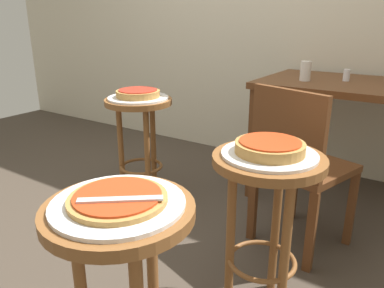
{
  "coord_description": "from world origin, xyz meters",
  "views": [
    {
      "loc": [
        1.33,
        -1.29,
        1.16
      ],
      "look_at": [
        0.43,
        0.05,
        0.61
      ],
      "focal_mm": 35.14,
      "sensor_mm": 36.0,
      "label": 1
    }
  ],
  "objects_px": {
    "stool_middle": "(266,197)",
    "condiment_shaker": "(347,75)",
    "stool_foreground": "(122,258)",
    "pizza_foreground": "(118,198)",
    "cup_near_edge": "(306,71)",
    "dining_table": "(347,101)",
    "serving_plate_leftside": "(138,98)",
    "pizza_server_knife": "(120,199)",
    "pizza_leftside": "(138,93)",
    "stool_leftside": "(139,125)",
    "pizza_middle": "(270,147)",
    "wooden_chair": "(298,163)",
    "serving_plate_foreground": "(118,204)",
    "serving_plate_middle": "(269,154)"
  },
  "relations": [
    {
      "from": "serving_plate_foreground",
      "to": "stool_foreground",
      "type": "bearing_deg",
      "value": 0.0
    },
    {
      "from": "serving_plate_middle",
      "to": "pizza_server_knife",
      "type": "distance_m",
      "value": 0.62
    },
    {
      "from": "stool_leftside",
      "to": "cup_near_edge",
      "type": "height_order",
      "value": "cup_near_edge"
    },
    {
      "from": "stool_foreground",
      "to": "cup_near_edge",
      "type": "relative_size",
      "value": 5.58
    },
    {
      "from": "pizza_middle",
      "to": "wooden_chair",
      "type": "height_order",
      "value": "wooden_chair"
    },
    {
      "from": "stool_leftside",
      "to": "pizza_server_knife",
      "type": "bearing_deg",
      "value": -50.34
    },
    {
      "from": "pizza_leftside",
      "to": "pizza_server_knife",
      "type": "relative_size",
      "value": 1.22
    },
    {
      "from": "stool_middle",
      "to": "pizza_middle",
      "type": "bearing_deg",
      "value": 7.13
    },
    {
      "from": "pizza_server_knife",
      "to": "serving_plate_middle",
      "type": "bearing_deg",
      "value": 37.21
    },
    {
      "from": "serving_plate_middle",
      "to": "serving_plate_leftside",
      "type": "distance_m",
      "value": 1.18
    },
    {
      "from": "dining_table",
      "to": "condiment_shaker",
      "type": "bearing_deg",
      "value": 140.55
    },
    {
      "from": "serving_plate_foreground",
      "to": "serving_plate_leftside",
      "type": "xyz_separation_m",
      "value": [
        -0.88,
        1.08,
        0.0
      ]
    },
    {
      "from": "pizza_foreground",
      "to": "stool_middle",
      "type": "relative_size",
      "value": 0.4
    },
    {
      "from": "pizza_foreground",
      "to": "stool_middle",
      "type": "distance_m",
      "value": 0.64
    },
    {
      "from": "pizza_middle",
      "to": "stool_leftside",
      "type": "relative_size",
      "value": 0.38
    },
    {
      "from": "cup_near_edge",
      "to": "pizza_server_knife",
      "type": "height_order",
      "value": "cup_near_edge"
    },
    {
      "from": "stool_middle",
      "to": "cup_near_edge",
      "type": "xyz_separation_m",
      "value": [
        -0.24,
        1.14,
        0.33
      ]
    },
    {
      "from": "stool_leftside",
      "to": "pizza_server_knife",
      "type": "relative_size",
      "value": 3.07
    },
    {
      "from": "serving_plate_leftside",
      "to": "serving_plate_foreground",
      "type": "bearing_deg",
      "value": -50.76
    },
    {
      "from": "serving_plate_leftside",
      "to": "pizza_server_knife",
      "type": "relative_size",
      "value": 1.71
    },
    {
      "from": "pizza_foreground",
      "to": "cup_near_edge",
      "type": "relative_size",
      "value": 2.21
    },
    {
      "from": "cup_near_edge",
      "to": "condiment_shaker",
      "type": "xyz_separation_m",
      "value": [
        0.22,
        0.13,
        -0.02
      ]
    },
    {
      "from": "stool_foreground",
      "to": "condiment_shaker",
      "type": "relative_size",
      "value": 9.26
    },
    {
      "from": "pizza_foreground",
      "to": "serving_plate_middle",
      "type": "bearing_deg",
      "value": 72.12
    },
    {
      "from": "serving_plate_foreground",
      "to": "pizza_server_knife",
      "type": "relative_size",
      "value": 1.65
    },
    {
      "from": "pizza_foreground",
      "to": "serving_plate_middle",
      "type": "relative_size",
      "value": 0.76
    },
    {
      "from": "stool_leftside",
      "to": "condiment_shaker",
      "type": "height_order",
      "value": "condiment_shaker"
    },
    {
      "from": "pizza_foreground",
      "to": "serving_plate_leftside",
      "type": "height_order",
      "value": "pizza_foreground"
    },
    {
      "from": "dining_table",
      "to": "wooden_chair",
      "type": "xyz_separation_m",
      "value": [
        -0.04,
        -0.74,
        -0.19
      ]
    },
    {
      "from": "serving_plate_foreground",
      "to": "condiment_shaker",
      "type": "relative_size",
      "value": 4.99
    },
    {
      "from": "serving_plate_middle",
      "to": "condiment_shaker",
      "type": "relative_size",
      "value": 4.82
    },
    {
      "from": "pizza_foreground",
      "to": "wooden_chair",
      "type": "height_order",
      "value": "wooden_chair"
    },
    {
      "from": "serving_plate_leftside",
      "to": "pizza_server_knife",
      "type": "xyz_separation_m",
      "value": [
        0.91,
        -1.1,
        0.03
      ]
    },
    {
      "from": "serving_plate_foreground",
      "to": "dining_table",
      "type": "bearing_deg",
      "value": 84.12
    },
    {
      "from": "stool_leftside",
      "to": "cup_near_edge",
      "type": "xyz_separation_m",
      "value": [
        0.83,
        0.64,
        0.33
      ]
    },
    {
      "from": "serving_plate_middle",
      "to": "pizza_server_knife",
      "type": "xyz_separation_m",
      "value": [
        -0.16,
        -0.6,
        0.03
      ]
    },
    {
      "from": "serving_plate_foreground",
      "to": "stool_leftside",
      "type": "bearing_deg",
      "value": 129.24
    },
    {
      "from": "pizza_foreground",
      "to": "stool_leftside",
      "type": "bearing_deg",
      "value": 129.24
    },
    {
      "from": "cup_near_edge",
      "to": "pizza_middle",
      "type": "bearing_deg",
      "value": -77.87
    },
    {
      "from": "serving_plate_middle",
      "to": "wooden_chair",
      "type": "height_order",
      "value": "wooden_chair"
    },
    {
      "from": "dining_table",
      "to": "cup_near_edge",
      "type": "xyz_separation_m",
      "value": [
        -0.24,
        -0.11,
        0.18
      ]
    },
    {
      "from": "stool_leftside",
      "to": "condiment_shaker",
      "type": "relative_size",
      "value": 9.26
    },
    {
      "from": "serving_plate_middle",
      "to": "cup_near_edge",
      "type": "xyz_separation_m",
      "value": [
        -0.24,
        1.14,
        0.15
      ]
    },
    {
      "from": "wooden_chair",
      "to": "pizza_middle",
      "type": "bearing_deg",
      "value": -85.01
    },
    {
      "from": "serving_plate_leftside",
      "to": "cup_near_edge",
      "type": "xyz_separation_m",
      "value": [
        0.83,
        0.64,
        0.15
      ]
    },
    {
      "from": "stool_middle",
      "to": "condiment_shaker",
      "type": "height_order",
      "value": "condiment_shaker"
    },
    {
      "from": "pizza_middle",
      "to": "dining_table",
      "type": "xyz_separation_m",
      "value": [
        -0.0,
        1.25,
        -0.05
      ]
    },
    {
      "from": "serving_plate_foreground",
      "to": "dining_table",
      "type": "height_order",
      "value": "dining_table"
    },
    {
      "from": "stool_foreground",
      "to": "condiment_shaker",
      "type": "bearing_deg",
      "value": 84.97
    },
    {
      "from": "pizza_middle",
      "to": "stool_leftside",
      "type": "xyz_separation_m",
      "value": [
        -1.07,
        0.5,
        -0.2
      ]
    }
  ]
}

